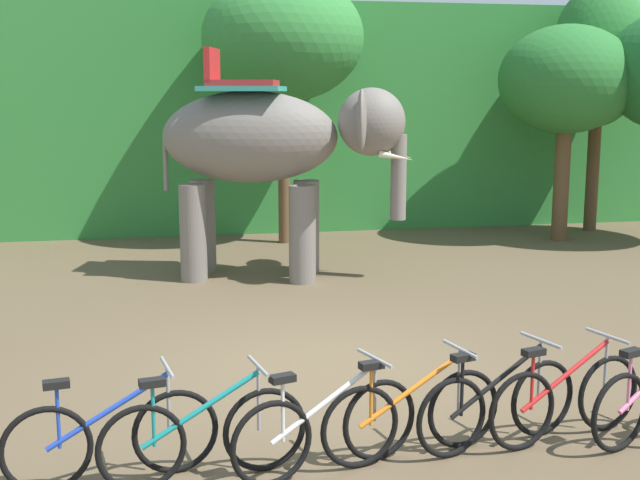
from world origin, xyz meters
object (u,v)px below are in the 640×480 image
at_px(bike_teal, 204,435).
at_px(bike_white, 327,428).
at_px(bike_orange, 413,414).
at_px(bike_black, 498,404).
at_px(bike_red, 566,399).
at_px(elephant, 270,146).
at_px(tree_center, 599,56).
at_px(bike_blue, 112,437).
at_px(tree_far_left, 567,81).
at_px(tree_center_left, 283,39).

relative_size(bike_teal, bike_white, 1.03).
relative_size(bike_orange, bike_black, 1.01).
bearing_deg(bike_red, elephant, 102.95).
relative_size(tree_center, elephant, 1.28).
bearing_deg(bike_white, bike_red, 5.77).
relative_size(elephant, bike_white, 2.57).
bearing_deg(bike_orange, bike_blue, 179.61).
bearing_deg(tree_center, bike_red, -120.05).
bearing_deg(elephant, bike_black, -82.09).
distance_m(tree_far_left, tree_center, 1.76).
bearing_deg(tree_far_left, tree_center_left, 171.35).
distance_m(tree_center, bike_black, 12.96).
bearing_deg(bike_blue, tree_far_left, 47.53).
bearing_deg(bike_red, bike_blue, -179.03).
relative_size(bike_teal, bike_red, 1.02).
relative_size(tree_center, bike_black, 3.28).
bearing_deg(elephant, tree_center, 23.52).
relative_size(tree_far_left, bike_white, 2.69).
height_order(tree_center_left, elephant, tree_center_left).
bearing_deg(elephant, tree_center_left, 77.28).
bearing_deg(bike_blue, tree_center_left, 73.89).
bearing_deg(bike_teal, tree_far_left, 50.29).
height_order(bike_blue, bike_red, same).
relative_size(tree_far_left, bike_blue, 2.61).
height_order(tree_far_left, bike_teal, tree_far_left).
bearing_deg(tree_far_left, bike_blue, -132.47).
bearing_deg(bike_white, tree_center, 52.28).
bearing_deg(bike_black, bike_orange, -174.87).
xyz_separation_m(elephant, bike_orange, (0.19, -7.23, -1.82)).
distance_m(tree_center, elephant, 8.58).
relative_size(elephant, bike_orange, 2.52).
relative_size(tree_center_left, bike_white, 3.28).
relative_size(tree_far_left, bike_orange, 2.63).
bearing_deg(bike_orange, bike_red, 3.30).
bearing_deg(bike_blue, elephant, 72.44).
relative_size(tree_far_left, bike_teal, 2.62).
height_order(bike_blue, bike_orange, same).
xyz_separation_m(tree_center_left, bike_black, (0.28, -10.33, -3.74)).
height_order(tree_center, bike_white, tree_center).
bearing_deg(bike_white, tree_far_left, 54.09).
bearing_deg(tree_far_left, bike_teal, -129.71).
distance_m(tree_far_left, bike_white, 12.29).
relative_size(bike_teal, bike_black, 1.02).
xyz_separation_m(tree_center_left, bike_orange, (-0.52, -10.40, -3.74)).
xyz_separation_m(bike_teal, bike_red, (3.21, 0.17, 0.00)).
bearing_deg(bike_blue, bike_white, -5.29).
xyz_separation_m(elephant, bike_black, (0.99, -7.16, -1.82)).
distance_m(tree_far_left, bike_red, 10.98).
relative_size(tree_center_left, bike_teal, 3.19).
distance_m(bike_orange, bike_black, 0.81).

